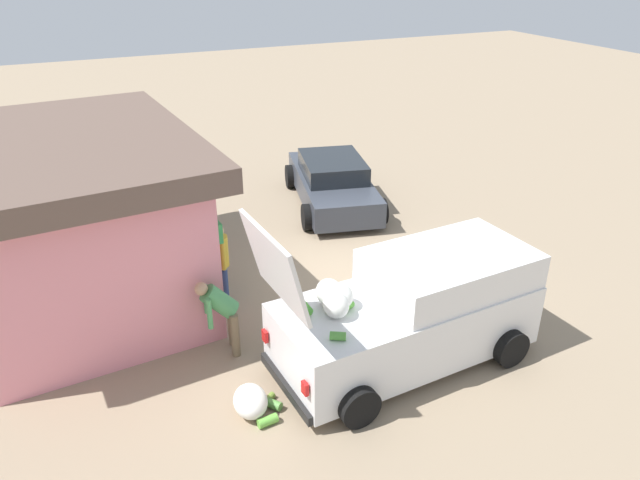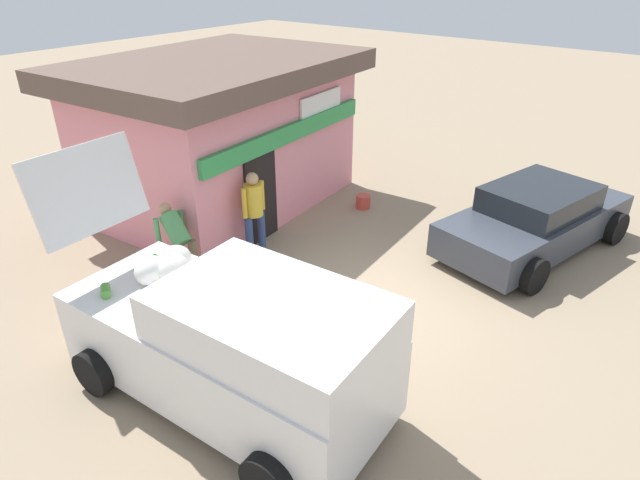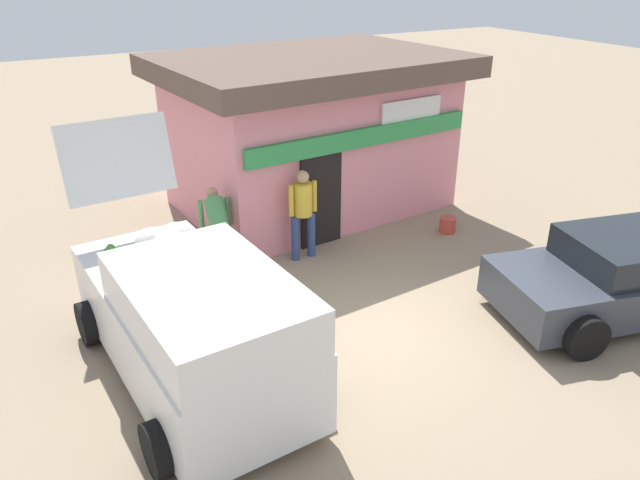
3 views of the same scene
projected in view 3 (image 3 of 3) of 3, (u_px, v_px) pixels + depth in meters
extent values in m
plane|color=gray|center=(385.00, 325.00, 9.47)|extent=(60.00, 60.00, 0.00)
cube|color=pink|center=(310.00, 142.00, 13.42)|extent=(5.66, 4.16, 2.87)
cube|color=green|center=(364.00, 137.00, 11.71)|extent=(5.10, 0.52, 0.36)
cube|color=black|center=(321.00, 196.00, 11.68)|extent=(0.90, 0.13, 2.00)
cube|color=white|center=(411.00, 114.00, 12.20)|extent=(1.50, 0.18, 0.60)
cube|color=brown|center=(309.00, 65.00, 12.71)|extent=(6.41, 4.91, 0.43)
cube|color=white|center=(187.00, 328.00, 8.12)|extent=(2.11, 4.50, 1.08)
cube|color=white|center=(208.00, 301.00, 7.13)|extent=(1.93, 2.83, 0.59)
cube|color=black|center=(260.00, 360.00, 6.15)|extent=(1.55, 0.18, 0.45)
cube|color=white|center=(118.00, 159.00, 9.16)|extent=(1.66, 0.46, 1.18)
ellipsoid|color=silver|center=(170.00, 242.00, 8.78)|extent=(0.48, 0.40, 0.40)
ellipsoid|color=silver|center=(151.00, 241.00, 8.83)|extent=(0.48, 0.40, 0.40)
ellipsoid|color=silver|center=(176.00, 236.00, 8.93)|extent=(0.51, 0.43, 0.43)
cylinder|color=#5C9E3B|center=(165.00, 248.00, 8.93)|extent=(0.27, 0.29, 0.12)
cylinder|color=#4E9338|center=(108.00, 251.00, 8.83)|extent=(0.23, 0.27, 0.13)
cylinder|color=#53A636|center=(161.00, 254.00, 8.74)|extent=(0.24, 0.29, 0.13)
cylinder|color=green|center=(162.00, 235.00, 9.30)|extent=(0.21, 0.16, 0.16)
cube|color=black|center=(138.00, 287.00, 10.01)|extent=(1.73, 0.20, 0.16)
cube|color=red|center=(89.00, 271.00, 9.45)|extent=(0.14, 0.07, 0.20)
cube|color=red|center=(176.00, 249.00, 10.15)|extent=(0.14, 0.07, 0.20)
cylinder|color=black|center=(157.00, 449.00, 6.68)|extent=(0.26, 0.67, 0.65)
cylinder|color=black|center=(310.00, 386.00, 7.64)|extent=(0.26, 0.67, 0.65)
cylinder|color=black|center=(88.00, 323.00, 8.94)|extent=(0.26, 0.67, 0.65)
cylinder|color=black|center=(212.00, 287.00, 9.90)|extent=(0.26, 0.67, 0.65)
cube|color=#383D47|center=(628.00, 281.00, 9.70)|extent=(4.60, 2.71, 0.65)
cube|color=#1E2328|center=(636.00, 249.00, 9.46)|extent=(2.37, 1.99, 0.48)
cylinder|color=black|center=(586.00, 338.00, 8.59)|extent=(0.70, 0.37, 0.66)
cylinder|color=black|center=(513.00, 275.00, 10.24)|extent=(0.70, 0.37, 0.66)
cylinder|color=navy|center=(311.00, 235.00, 11.46)|extent=(0.15, 0.15, 0.87)
cylinder|color=navy|center=(295.00, 238.00, 11.31)|extent=(0.15, 0.15, 0.87)
cylinder|color=gold|center=(303.00, 199.00, 11.06)|extent=(0.35, 0.35, 0.62)
sphere|color=tan|center=(303.00, 177.00, 10.88)|extent=(0.24, 0.24, 0.24)
cylinder|color=gold|center=(314.00, 196.00, 11.17)|extent=(0.09, 0.09, 0.59)
cylinder|color=gold|center=(291.00, 201.00, 10.95)|extent=(0.09, 0.09, 0.59)
cylinder|color=#726047|center=(212.00, 252.00, 10.86)|extent=(0.15, 0.15, 0.82)
cylinder|color=#726047|center=(231.00, 249.00, 10.97)|extent=(0.15, 0.15, 0.82)
cylinder|color=#4C9959|center=(217.00, 214.00, 10.81)|extent=(0.42, 0.69, 0.66)
sphere|color=tan|center=(212.00, 193.00, 10.92)|extent=(0.22, 0.22, 0.22)
cylinder|color=#4C9959|center=(201.00, 215.00, 10.93)|extent=(0.09, 0.09, 0.55)
cylinder|color=#4C9959|center=(228.00, 212.00, 11.09)|extent=(0.09, 0.09, 0.55)
ellipsoid|color=silver|center=(128.00, 275.00, 10.47)|extent=(0.72, 0.59, 0.44)
cylinder|color=olive|center=(139.00, 290.00, 10.35)|extent=(0.25, 0.29, 0.11)
cylinder|color=#63AF3F|center=(110.00, 291.00, 10.27)|extent=(0.17, 0.32, 0.15)
cylinder|color=#579544|center=(130.00, 292.00, 10.24)|extent=(0.29, 0.27, 0.15)
cylinder|color=#BF3F33|center=(448.00, 225.00, 12.55)|extent=(0.33, 0.33, 0.31)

